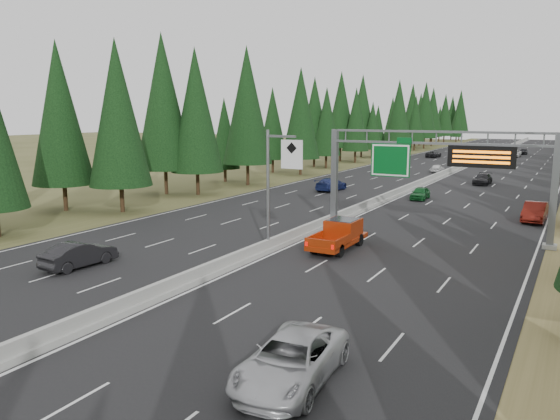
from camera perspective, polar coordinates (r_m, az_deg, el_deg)
The scene contains 17 objects.
road at distance 87.48m, azimuth 17.26°, elevation 3.63°, with size 32.00×260.00×0.08m, color black.
shoulder_left at distance 92.72m, azimuth 6.42°, elevation 4.34°, with size 3.60×260.00×0.06m, color #434721.
median_barrier at distance 87.44m, azimuth 17.28°, elevation 3.87°, with size 0.70×260.00×0.85m.
sign_gantry at distance 41.20m, azimuth 16.71°, elevation 4.30°, with size 16.75×0.98×7.80m.
hov_sign_pole at distance 34.93m, azimuth -0.47°, elevation 2.87°, with size 2.80×0.50×8.00m.
tree_row_left at distance 94.64m, azimuth 4.31°, elevation 9.85°, with size 11.53×246.39×18.00m.
silver_minivan at distance 19.09m, azimuth 1.18°, elevation -15.39°, with size 2.63×5.71×1.59m, color #AEAFB3.
red_pickup at distance 37.14m, azimuth 6.35°, elevation -2.36°, with size 2.11×5.91×1.93m.
car_ahead_green at distance 60.03m, azimuth 14.44°, elevation 1.72°, with size 1.57×3.91×1.33m, color #135622.
car_ahead_dkred at distance 50.96m, azimuth 25.08°, elevation -0.18°, with size 1.72×4.92×1.62m, color #64150E.
car_ahead_dkgrey at distance 75.38m, azimuth 20.41°, elevation 3.05°, with size 1.92×4.73×1.37m, color black.
car_ahead_white at distance 126.73m, azimuth 23.24°, elevation 5.48°, with size 2.56×5.56×1.55m, color silver.
car_ahead_far at distance 135.32m, azimuth 24.10°, elevation 5.62°, with size 1.64×4.08×1.39m, color black.
car_onc_near at distance 34.61m, azimuth -20.24°, elevation -4.37°, with size 1.61×4.61×1.52m, color black.
car_onc_blue at distance 65.06m, azimuth 5.37°, elevation 2.69°, with size 2.13×5.24×1.52m, color navy.
car_onc_white at distance 88.61m, azimuth 16.14°, elevation 4.20°, with size 1.52×3.78×1.29m, color silver.
car_onc_far at distance 119.78m, azimuth 15.75°, elevation 5.65°, with size 2.27×4.93×1.37m, color black.
Camera 1 is at (17.65, -5.20, 9.05)m, focal length 35.00 mm.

